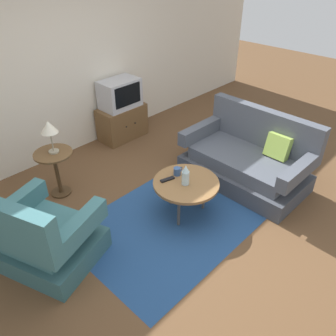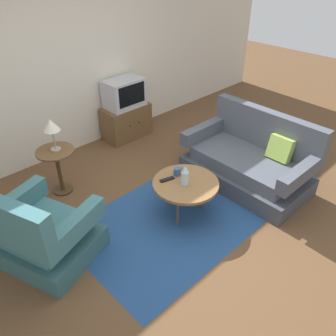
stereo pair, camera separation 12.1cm
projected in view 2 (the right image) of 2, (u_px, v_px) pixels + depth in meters
The scene contains 13 objects.
ground_plane at pixel (175, 214), 4.12m from camera, with size 16.00×16.00×0.00m, color brown.
back_wall at pixel (60, 63), 4.74m from camera, with size 9.00×0.12×2.70m, color beige.
area_rug at pixel (185, 212), 4.15m from camera, with size 2.68×1.57×0.00m, color navy.
armchair at pixel (42, 235), 3.38m from camera, with size 1.06×1.13×0.94m.
couch at pixel (250, 162), 4.55m from camera, with size 0.93×1.64×0.94m.
coffee_table at pixel (186, 185), 3.92m from camera, with size 0.77×0.77×0.45m.
side_table at pixel (57, 162), 4.28m from camera, with size 0.47×0.47×0.62m.
tv_stand at pixel (126, 121), 5.64m from camera, with size 0.78×0.44×0.54m.
television at pixel (124, 93), 5.37m from camera, with size 0.62×0.41×0.44m.
table_lamp at pixel (51, 126), 4.01m from camera, with size 0.20×0.20×0.41m.
vase at pixel (185, 176), 3.80m from camera, with size 0.09×0.09×0.25m.
mug at pixel (177, 171), 4.00m from camera, with size 0.13×0.08×0.10m.
tv_remote_dark at pixel (167, 179), 3.93m from camera, with size 0.18×0.09×0.02m.
Camera 2 is at (-2.24, -2.18, 2.75)m, focal length 36.34 mm.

